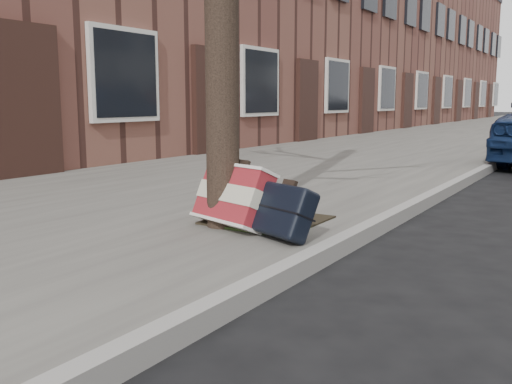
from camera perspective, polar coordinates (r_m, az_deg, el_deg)
The scene contains 6 objects.
ground at distance 2.99m, azimuth 23.26°, elevation -13.25°, with size 120.00×120.00×0.00m, color black.
near_sidewalk at distance 18.25m, azimuth 19.27°, elevation 5.33°, with size 5.00×70.00×0.12m, color slate.
house_near at distance 21.38m, azimuth 4.27°, elevation 15.52°, with size 6.80×40.00×7.00m, color brown.
dirt_patch at distance 4.72m, azimuth 1.17°, elevation -2.81°, with size 0.85×0.85×0.01m, color black.
suitcase_red at distance 4.41m, azimuth -2.29°, elevation -0.44°, with size 0.65×0.18×0.47m, color maroon.
suitcase_navy at distance 4.08m, azimuth 2.56°, elevation -1.83°, with size 0.53×0.17×0.38m, color black.
Camera 1 is at (0.37, -2.76, 1.10)m, focal length 40.00 mm.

